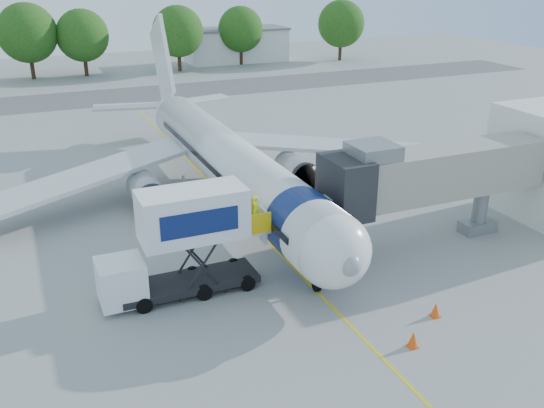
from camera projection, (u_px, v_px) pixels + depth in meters
name	position (u px, v px, depth m)	size (l,w,h in m)	color
ground	(249.00, 222.00, 39.01)	(160.00, 160.00, 0.00)	#969694
guidance_line	(249.00, 222.00, 39.01)	(0.15, 70.00, 0.01)	yellow
taxiway_strip	(125.00, 96.00, 74.72)	(120.00, 10.00, 0.01)	#59595B
aircraft	(226.00, 160.00, 41.40)	(34.17, 37.73, 11.35)	silver
jet_bridge	(424.00, 175.00, 34.35)	(13.90, 3.20, 6.60)	#A59B8D
catering_hiloader	(181.00, 244.00, 29.71)	(8.50, 2.44, 5.50)	black
ground_tug	(464.00, 321.00, 27.08)	(3.72, 2.70, 1.34)	white
safety_cone_a	(435.00, 310.00, 28.60)	(0.46, 0.46, 0.74)	#F04C0C
safety_cone_b	(413.00, 340.00, 26.34)	(0.49, 0.49, 0.78)	#F04C0C
outbuilding_right	(236.00, 45.00, 98.80)	(16.40, 7.40, 5.30)	silver
tree_c	(27.00, 33.00, 82.78)	(8.09, 8.09, 10.32)	#382314
tree_d	(82.00, 35.00, 85.20)	(7.31, 7.31, 9.32)	#382314
tree_e	(178.00, 31.00, 88.87)	(7.47, 7.47, 9.52)	#382314
tree_f	(241.00, 29.00, 94.67)	(7.03, 7.03, 8.96)	#382314
tree_g	(341.00, 24.00, 98.55)	(7.55, 7.55, 9.63)	#382314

